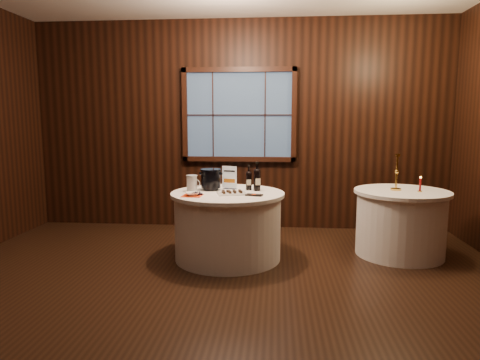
# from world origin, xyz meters

# --- Properties ---
(ground) EXTENTS (6.00, 6.00, 0.00)m
(ground) POSITION_xyz_m (0.00, 0.00, 0.00)
(ground) COLOR black
(ground) RESTS_ON ground
(back_wall) EXTENTS (6.00, 0.10, 3.00)m
(back_wall) POSITION_xyz_m (0.00, 2.48, 1.54)
(back_wall) COLOR black
(back_wall) RESTS_ON ground
(main_table) EXTENTS (1.28, 1.28, 0.77)m
(main_table) POSITION_xyz_m (0.00, 1.00, 0.39)
(main_table) COLOR white
(main_table) RESTS_ON ground
(side_table) EXTENTS (1.08, 1.08, 0.77)m
(side_table) POSITION_xyz_m (2.00, 1.30, 0.39)
(side_table) COLOR white
(side_table) RESTS_ON ground
(sign_stand) EXTENTS (0.17, 0.12, 0.29)m
(sign_stand) POSITION_xyz_m (0.01, 1.17, 0.87)
(sign_stand) COLOR silver
(sign_stand) RESTS_ON main_table
(port_bottle_left) EXTENTS (0.07, 0.07, 0.29)m
(port_bottle_left) POSITION_xyz_m (0.23, 1.18, 0.90)
(port_bottle_left) COLOR black
(port_bottle_left) RESTS_ON main_table
(port_bottle_right) EXTENTS (0.08, 0.09, 0.34)m
(port_bottle_right) POSITION_xyz_m (0.32, 1.14, 0.92)
(port_bottle_right) COLOR black
(port_bottle_right) RESTS_ON main_table
(ice_bucket) EXTENTS (0.24, 0.24, 0.25)m
(ice_bucket) POSITION_xyz_m (-0.21, 1.14, 0.90)
(ice_bucket) COLOR black
(ice_bucket) RESTS_ON main_table
(chocolate_plate) EXTENTS (0.35, 0.28, 0.04)m
(chocolate_plate) POSITION_xyz_m (0.06, 0.87, 0.79)
(chocolate_plate) COLOR white
(chocolate_plate) RESTS_ON main_table
(chocolate_box) EXTENTS (0.19, 0.13, 0.01)m
(chocolate_box) POSITION_xyz_m (0.31, 0.81, 0.78)
(chocolate_box) COLOR black
(chocolate_box) RESTS_ON main_table
(grape_bunch) EXTENTS (0.17, 0.08, 0.04)m
(grape_bunch) POSITION_xyz_m (-0.30, 0.77, 0.79)
(grape_bunch) COLOR black
(grape_bunch) RESTS_ON main_table
(glass_pitcher) EXTENTS (0.17, 0.13, 0.19)m
(glass_pitcher) POSITION_xyz_m (-0.41, 1.03, 0.86)
(glass_pitcher) COLOR silver
(glass_pitcher) RESTS_ON main_table
(orange_napkin) EXTENTS (0.22, 0.22, 0.00)m
(orange_napkin) POSITION_xyz_m (-0.35, 0.74, 0.77)
(orange_napkin) COLOR red
(orange_napkin) RESTS_ON main_table
(cracker_bowl) EXTENTS (0.20, 0.20, 0.04)m
(cracker_bowl) POSITION_xyz_m (-0.35, 0.74, 0.79)
(cracker_bowl) COLOR white
(cracker_bowl) RESTS_ON orange_napkin
(brass_candlestick) EXTENTS (0.12, 0.12, 0.43)m
(brass_candlestick) POSITION_xyz_m (1.93, 1.31, 0.92)
(brass_candlestick) COLOR gold
(brass_candlestick) RESTS_ON side_table
(red_candle) EXTENTS (0.05, 0.05, 0.18)m
(red_candle) POSITION_xyz_m (2.17, 1.21, 0.84)
(red_candle) COLOR gold
(red_candle) RESTS_ON side_table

